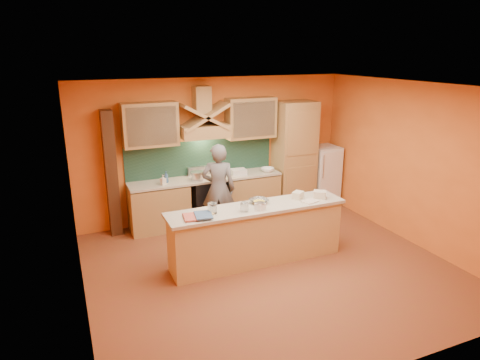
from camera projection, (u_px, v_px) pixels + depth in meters
name	position (u px, v px, depth m)	size (l,w,h in m)	color
floor	(270.00, 268.00, 6.75)	(5.50, 5.00, 0.01)	brown
ceiling	(275.00, 87.00, 5.93)	(5.50, 5.00, 0.01)	white
wall_back	(215.00, 149.00, 8.54)	(5.50, 0.02, 2.80)	orange
wall_front	(391.00, 254.00, 4.14)	(5.50, 0.02, 2.80)	orange
wall_left	(75.00, 209.00, 5.31)	(0.02, 5.00, 2.80)	orange
wall_right	(414.00, 164.00, 7.37)	(0.02, 5.00, 2.80)	orange
base_cabinet_left	(159.00, 208.00, 8.09)	(1.10, 0.60, 0.86)	tan
base_cabinet_right	(250.00, 195.00, 8.80)	(1.10, 0.60, 0.86)	tan
counter_top	(206.00, 178.00, 8.31)	(3.00, 0.62, 0.04)	#BCB39F
stove	(207.00, 200.00, 8.44)	(0.60, 0.58, 0.90)	black
backsplash	(201.00, 158.00, 8.45)	(3.00, 0.03, 0.70)	#1A3B2E
range_hood	(204.00, 131.00, 8.08)	(0.92, 0.50, 0.24)	tan
hood_chimney	(202.00, 100.00, 8.00)	(0.30, 0.30, 0.50)	tan
upper_cabinet_left	(150.00, 125.00, 7.72)	(1.00, 0.35, 0.80)	tan
upper_cabinet_right	(251.00, 118.00, 8.47)	(1.00, 0.35, 0.80)	tan
pantry_column	(294.00, 156.00, 8.96)	(0.80, 0.60, 2.30)	tan
fridge	(323.00, 175.00, 9.39)	(0.58, 0.60, 1.30)	white
trim_column_left	(111.00, 174.00, 7.71)	(0.20, 0.30, 2.30)	#472816
island_body	(257.00, 236.00, 6.84)	(2.80, 0.55, 0.88)	tan
island_top	(257.00, 208.00, 6.70)	(2.90, 0.62, 0.05)	#BCB39F
person	(218.00, 189.00, 7.84)	(0.62, 0.41, 1.69)	slate
pot_large	(197.00, 177.00, 8.13)	(0.22, 0.22, 0.16)	silver
pot_small	(217.00, 173.00, 8.40)	(0.20, 0.20, 0.15)	#AFB0B6
soap_bottle_a	(163.00, 180.00, 7.82)	(0.09, 0.09, 0.19)	silver
soap_bottle_b	(166.00, 177.00, 7.94)	(0.08, 0.09, 0.22)	#345C91
bowl_back	(268.00, 170.00, 8.67)	(0.26, 0.26, 0.08)	white
dish_rack	(238.00, 172.00, 8.49)	(0.30, 0.23, 0.11)	silver
book_lower	(184.00, 218.00, 6.19)	(0.24, 0.32, 0.03)	#C05444
book_upper	(195.00, 216.00, 6.21)	(0.25, 0.34, 0.03)	#3C5B86
jar_large	(212.00, 208.00, 6.39)	(0.14, 0.14, 0.16)	silver
jar_small	(244.00, 207.00, 6.46)	(0.13, 0.13, 0.14)	silver
kitchen_scale	(260.00, 207.00, 6.53)	(0.13, 0.13, 0.11)	white
mixing_bowl	(259.00, 201.00, 6.82)	(0.28, 0.28, 0.07)	silver
cloth	(310.00, 201.00, 6.90)	(0.25, 0.19, 0.02)	beige
grocery_bag_a	(298.00, 195.00, 7.03)	(0.18, 0.14, 0.12)	beige
grocery_bag_b	(320.00, 195.00, 7.05)	(0.20, 0.16, 0.12)	beige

